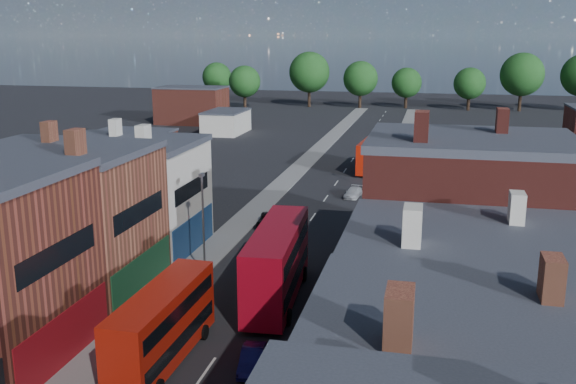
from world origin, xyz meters
The scene contains 11 objects.
pavement_west centered at (-6.50, 50.00, 0.06)m, with size 3.00×200.00×0.12m, color gray.
pavement_east centered at (6.50, 50.00, 0.06)m, with size 3.00×200.00×0.12m, color gray.
lamp_post_2 centered at (-5.20, 30.00, 4.70)m, with size 0.25×0.70×8.12m.
lamp_post_3 centered at (5.20, 60.00, 4.70)m, with size 0.25×0.70×8.12m.
bus_0 centered at (-2.66, 16.33, 2.40)m, with size 2.73×10.31×4.44m.
bus_1 centered at (1.50, 26.50, 2.86)m, with size 3.72×12.42×5.29m.
bus_2 centered at (3.46, 72.35, 2.33)m, with size 3.04×10.13×4.32m.
car_1 centered at (2.44, 16.78, 0.59)m, with size 1.24×3.56×1.17m, color #141252.
car_2 centered at (-3.54, 43.74, 0.64)m, with size 2.14×4.64×1.29m, color black.
car_3 centered at (3.00, 57.27, 0.56)m, with size 1.56×3.85×1.12m, color silver.
ped_3 centered at (6.82, 20.19, 1.10)m, with size 1.15×0.52×1.97m, color #5D594F.
Camera 1 is at (11.67, -14.60, 18.23)m, focal length 40.00 mm.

